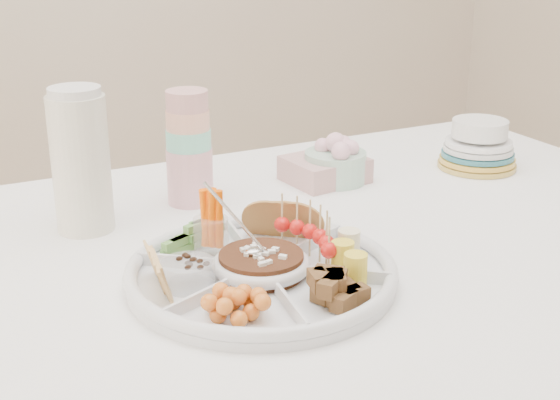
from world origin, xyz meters
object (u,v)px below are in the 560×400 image
chair (558,219)px  party_tray (261,269)px  plate_stack (479,144)px  thermos (80,159)px

chair → party_tray: (-0.99, -0.38, 0.24)m
party_tray → chair: bearing=21.1°
chair → party_tray: bearing=-155.1°
chair → party_tray: size_ratio=2.87×
party_tray → plate_stack: 0.69m
party_tray → plate_stack: plate_stack is taller
thermos → plate_stack: 0.81m
party_tray → thermos: thermos is taller
party_tray → plate_stack: size_ratio=2.37×
thermos → plate_stack: thermos is taller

